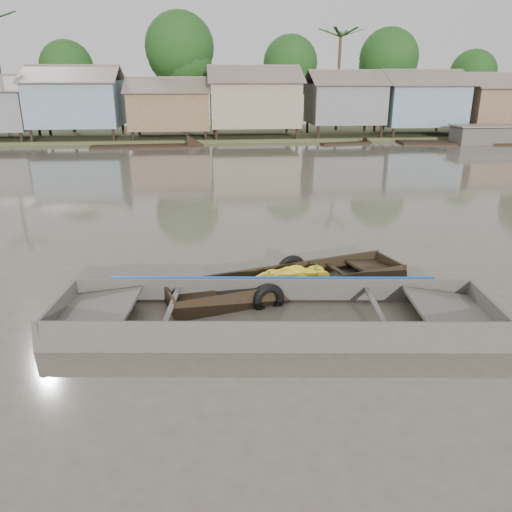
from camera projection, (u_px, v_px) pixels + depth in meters
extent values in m
plane|color=#524C3F|center=(273.00, 299.00, 10.71)|extent=(120.00, 120.00, 0.00)
cube|color=#384723|center=(220.00, 135.00, 41.61)|extent=(120.00, 12.00, 0.50)
cube|color=slate|center=(77.00, 104.00, 36.41)|extent=(6.20, 5.20, 3.20)
cube|color=brown|center=(68.00, 74.00, 34.41)|extent=(6.60, 3.02, 1.28)
cube|color=brown|center=(78.00, 74.00, 37.03)|extent=(6.60, 3.02, 1.28)
cube|color=brown|center=(170.00, 110.00, 37.23)|extent=(5.80, 4.60, 2.70)
cube|color=brown|center=(167.00, 85.00, 35.46)|extent=(6.20, 2.67, 1.14)
cube|color=brown|center=(169.00, 84.00, 37.78)|extent=(6.20, 2.67, 1.14)
cube|color=gray|center=(254.00, 103.00, 37.68)|extent=(6.50, 5.30, 3.30)
cube|color=brown|center=(256.00, 74.00, 35.63)|extent=(6.90, 3.08, 1.31)
cube|color=brown|center=(252.00, 74.00, 38.31)|extent=(6.90, 3.08, 1.31)
cube|color=slate|center=(344.00, 104.00, 38.37)|extent=(5.40, 4.70, 2.90)
cube|color=brown|center=(350.00, 77.00, 36.54)|extent=(5.80, 2.73, 1.17)
cube|color=brown|center=(341.00, 77.00, 38.92)|extent=(5.80, 2.73, 1.17)
cube|color=slate|center=(419.00, 105.00, 38.99)|extent=(6.00, 5.00, 3.10)
cube|color=brown|center=(429.00, 77.00, 37.05)|extent=(6.40, 2.90, 1.24)
cube|color=brown|center=(415.00, 77.00, 39.58)|extent=(6.40, 2.90, 1.24)
cube|color=brown|center=(497.00, 105.00, 39.63)|extent=(5.70, 4.90, 2.80)
cube|color=brown|center=(511.00, 80.00, 37.77)|extent=(6.10, 2.85, 1.21)
cube|color=brown|center=(492.00, 80.00, 40.24)|extent=(6.10, 2.85, 1.21)
cylinder|color=#473323|center=(71.00, 104.00, 40.57)|extent=(0.28, 0.28, 4.90)
sphere|color=#123912|center=(67.00, 67.00, 39.62)|extent=(4.20, 4.20, 4.20)
cylinder|color=#473323|center=(182.00, 95.00, 40.26)|extent=(0.28, 0.28, 6.30)
sphere|color=#123912|center=(179.00, 47.00, 39.05)|extent=(5.40, 5.40, 5.40)
cylinder|color=#473323|center=(290.00, 101.00, 42.24)|extent=(0.28, 0.28, 5.25)
sphere|color=#123912|center=(290.00, 63.00, 41.23)|extent=(4.50, 4.50, 4.50)
cylinder|color=#473323|center=(385.00, 99.00, 42.02)|extent=(0.28, 0.28, 5.60)
sphere|color=#123912|center=(389.00, 58.00, 40.94)|extent=(4.80, 4.80, 4.80)
cylinder|color=#473323|center=(469.00, 104.00, 43.90)|extent=(0.28, 0.28, 4.55)
sphere|color=#123912|center=(473.00, 73.00, 43.02)|extent=(3.90, 3.90, 3.90)
cylinder|color=#473323|center=(0.00, 77.00, 38.92)|extent=(0.24, 0.24, 9.00)
cylinder|color=#473323|center=(338.00, 84.00, 41.70)|extent=(0.24, 0.24, 8.00)
cube|color=black|center=(289.00, 292.00, 11.25)|extent=(5.48, 2.52, 0.08)
cube|color=black|center=(278.00, 275.00, 11.69)|extent=(5.34, 1.71, 0.51)
cube|color=black|center=(301.00, 294.00, 10.66)|extent=(5.34, 1.71, 0.51)
cube|color=black|center=(389.00, 267.00, 12.14)|extent=(0.40, 1.17, 0.48)
cube|color=black|center=(373.00, 268.00, 11.95)|extent=(1.19, 1.26, 0.19)
cube|color=black|center=(170.00, 303.00, 10.21)|extent=(0.40, 1.17, 0.48)
cube|color=black|center=(192.00, 297.00, 10.36)|extent=(1.19, 1.26, 0.19)
cube|color=black|center=(235.00, 288.00, 10.68)|extent=(0.42, 1.13, 0.05)
cube|color=black|center=(339.00, 271.00, 11.60)|extent=(0.42, 1.13, 0.05)
ellipsoid|color=yellow|center=(289.00, 271.00, 11.17)|extent=(0.39, 0.32, 0.21)
ellipsoid|color=yellow|center=(294.00, 276.00, 11.05)|extent=(0.46, 0.37, 0.24)
ellipsoid|color=yellow|center=(262.00, 288.00, 10.72)|extent=(0.51, 0.42, 0.27)
ellipsoid|color=yellow|center=(252.00, 290.00, 10.80)|extent=(0.40, 0.32, 0.21)
ellipsoid|color=yellow|center=(265.00, 291.00, 10.66)|extent=(0.50, 0.41, 0.27)
ellipsoid|color=yellow|center=(267.00, 278.00, 10.98)|extent=(0.51, 0.42, 0.27)
ellipsoid|color=yellow|center=(285.00, 274.00, 11.20)|extent=(0.49, 0.40, 0.26)
ellipsoid|color=yellow|center=(299.00, 286.00, 10.91)|extent=(0.41, 0.34, 0.22)
ellipsoid|color=yellow|center=(296.00, 271.00, 11.11)|extent=(0.52, 0.43, 0.28)
ellipsoid|color=yellow|center=(256.00, 286.00, 10.82)|extent=(0.51, 0.42, 0.27)
ellipsoid|color=yellow|center=(249.00, 284.00, 10.94)|extent=(0.47, 0.38, 0.25)
ellipsoid|color=yellow|center=(300.00, 279.00, 11.03)|extent=(0.44, 0.36, 0.24)
ellipsoid|color=yellow|center=(267.00, 291.00, 10.68)|extent=(0.50, 0.41, 0.26)
ellipsoid|color=yellow|center=(292.00, 273.00, 11.52)|extent=(0.44, 0.36, 0.23)
ellipsoid|color=yellow|center=(278.00, 276.00, 11.14)|extent=(0.45, 0.37, 0.24)
ellipsoid|color=yellow|center=(278.00, 275.00, 11.29)|extent=(0.42, 0.34, 0.22)
ellipsoid|color=yellow|center=(280.00, 284.00, 10.77)|extent=(0.39, 0.32, 0.21)
ellipsoid|color=yellow|center=(259.00, 295.00, 10.59)|extent=(0.41, 0.33, 0.22)
ellipsoid|color=yellow|center=(288.00, 276.00, 10.93)|extent=(0.49, 0.40, 0.26)
ellipsoid|color=yellow|center=(308.00, 273.00, 11.61)|extent=(0.44, 0.36, 0.24)
ellipsoid|color=yellow|center=(333.00, 281.00, 11.20)|extent=(0.43, 0.35, 0.23)
ellipsoid|color=yellow|center=(266.00, 287.00, 10.74)|extent=(0.45, 0.37, 0.24)
ellipsoid|color=yellow|center=(272.00, 274.00, 11.27)|extent=(0.40, 0.33, 0.22)
ellipsoid|color=yellow|center=(279.00, 275.00, 11.23)|extent=(0.45, 0.37, 0.24)
ellipsoid|color=yellow|center=(310.00, 274.00, 11.12)|extent=(0.40, 0.33, 0.21)
ellipsoid|color=yellow|center=(293.00, 273.00, 11.57)|extent=(0.42, 0.35, 0.23)
ellipsoid|color=yellow|center=(262.00, 280.00, 10.95)|extent=(0.44, 0.36, 0.23)
ellipsoid|color=yellow|center=(321.00, 276.00, 11.27)|extent=(0.47, 0.39, 0.25)
ellipsoid|color=yellow|center=(315.00, 271.00, 11.60)|extent=(0.50, 0.41, 0.27)
ellipsoid|color=yellow|center=(304.00, 274.00, 11.18)|extent=(0.47, 0.38, 0.25)
ellipsoid|color=yellow|center=(282.00, 278.00, 10.97)|extent=(0.48, 0.39, 0.25)
cylinder|color=#3F6626|center=(269.00, 275.00, 10.91)|extent=(0.04, 0.04, 0.18)
cylinder|color=#3F6626|center=(297.00, 271.00, 11.15)|extent=(0.04, 0.04, 0.18)
cylinder|color=#3F6626|center=(316.00, 268.00, 11.33)|extent=(0.04, 0.04, 0.18)
torus|color=black|center=(291.00, 270.00, 11.89)|extent=(0.79, 0.39, 0.77)
torus|color=black|center=(269.00, 300.00, 10.31)|extent=(0.72, 0.37, 0.70)
cube|color=#46403B|center=(273.00, 328.00, 9.66)|extent=(8.36, 2.64, 0.08)
cube|color=#46403B|center=(272.00, 293.00, 10.50)|extent=(8.37, 1.07, 0.67)
cube|color=#46403B|center=(275.00, 340.00, 8.61)|extent=(8.37, 1.07, 0.67)
cube|color=#46403B|center=(488.00, 315.00, 9.54)|extent=(0.28, 2.05, 0.64)
cube|color=#46403B|center=(451.00, 311.00, 9.52)|extent=(1.60, 1.91, 0.26)
cube|color=#46403B|center=(60.00, 314.00, 9.57)|extent=(0.28, 2.05, 0.64)
cube|color=#46403B|center=(97.00, 310.00, 9.54)|extent=(1.60, 1.91, 0.26)
cube|color=#46403B|center=(171.00, 308.00, 9.52)|extent=(0.31, 1.97, 0.05)
cube|color=#46403B|center=(377.00, 308.00, 9.50)|extent=(0.31, 1.97, 0.05)
cube|color=#665E54|center=(274.00, 325.00, 9.64)|extent=(6.39, 2.27, 0.02)
cube|color=#1042A7|center=(272.00, 280.00, 10.48)|extent=(6.76, 0.82, 0.17)
torus|color=olive|center=(452.00, 333.00, 9.30)|extent=(0.47, 0.47, 0.07)
torus|color=olive|center=(452.00, 331.00, 9.28)|extent=(0.38, 0.38, 0.07)
cube|color=black|center=(469.00, 144.00, 36.07)|extent=(10.20, 3.35, 0.35)
cube|color=black|center=(344.00, 145.00, 35.61)|extent=(3.62, 1.51, 0.35)
cube|color=black|center=(142.00, 148.00, 34.17)|extent=(6.82, 1.80, 0.35)
cube|color=black|center=(488.00, 136.00, 35.77)|extent=(5.00, 2.00, 1.20)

